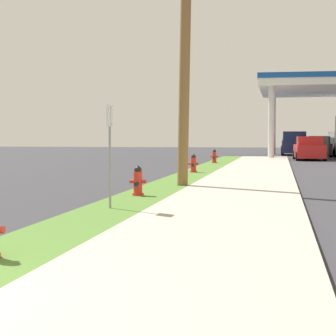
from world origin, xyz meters
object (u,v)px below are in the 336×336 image
object	(u,v)px
car_red_by_near_pump	(309,149)
car_black_by_far_pump	(318,147)
fire_hydrant_fourth	(214,157)
fire_hydrant_third	(193,164)
street_sign_post	(110,135)
utility_pole_midground	(185,30)
fire_hydrant_second	(138,182)
truck_navy_at_far_bay	(294,144)

from	to	relation	value
car_red_by_near_pump	car_black_by_far_pump	distance (m)	7.07
fire_hydrant_fourth	car_red_by_near_pump	xyz separation A→B (m)	(5.48, 8.06, 0.28)
fire_hydrant_third	street_sign_post	world-z (taller)	street_sign_post
utility_pole_midground	car_black_by_far_pump	bearing A→B (deg)	79.17
car_red_by_near_pump	fire_hydrant_second	bearing A→B (deg)	-101.48
fire_hydrant_third	fire_hydrant_fourth	distance (m)	8.76
fire_hydrant_fourth	car_black_by_far_pump	distance (m)	16.40
fire_hydrant_second	car_red_by_near_pump	distance (m)	27.16
fire_hydrant_fourth	street_sign_post	bearing A→B (deg)	-89.66
street_sign_post	car_red_by_near_pump	world-z (taller)	street_sign_post
fire_hydrant_second	utility_pole_midground	bearing A→B (deg)	79.46
fire_hydrant_fourth	utility_pole_midground	size ratio (longest dim) A/B	0.08
street_sign_post	car_black_by_far_pump	distance (m)	36.88
utility_pole_midground	car_red_by_near_pump	distance (m)	23.96
car_black_by_far_pump	truck_navy_at_far_bay	size ratio (longest dim) A/B	0.83
street_sign_post	car_black_by_far_pump	bearing A→B (deg)	80.07
fire_hydrant_second	street_sign_post	world-z (taller)	street_sign_post
fire_hydrant_third	car_red_by_near_pump	bearing A→B (deg)	72.23
utility_pole_midground	car_black_by_far_pump	xyz separation A→B (m)	(5.76, 30.12, -4.07)
fire_hydrant_fourth	utility_pole_midground	distance (m)	15.69
car_red_by_near_pump	truck_navy_at_far_bay	xyz separation A→B (m)	(-0.76, 10.60, 0.19)
fire_hydrant_second	utility_pole_midground	xyz separation A→B (m)	(0.65, 3.49, 4.35)
car_black_by_far_pump	fire_hydrant_third	bearing A→B (deg)	-105.03
fire_hydrant_third	fire_hydrant_fourth	size ratio (longest dim) A/B	1.00
fire_hydrant_third	street_sign_post	distance (m)	12.55
street_sign_post	truck_navy_at_far_bay	world-z (taller)	street_sign_post
street_sign_post	car_black_by_far_pump	size ratio (longest dim) A/B	0.47
car_red_by_near_pump	fire_hydrant_fourth	bearing A→B (deg)	-124.19
fire_hydrant_second	truck_navy_at_far_bay	world-z (taller)	truck_navy_at_far_bay
fire_hydrant_second	car_black_by_far_pump	world-z (taller)	car_black_by_far_pump
utility_pole_midground	street_sign_post	world-z (taller)	utility_pole_midground
utility_pole_midground	car_red_by_near_pump	xyz separation A→B (m)	(4.75, 23.12, -4.07)
fire_hydrant_second	fire_hydrant_third	xyz separation A→B (m)	(0.01, 9.79, 0.00)
car_red_by_near_pump	fire_hydrant_third	bearing A→B (deg)	-107.77
car_black_by_far_pump	truck_navy_at_far_bay	world-z (taller)	truck_navy_at_far_bay
fire_hydrant_fourth	car_red_by_near_pump	size ratio (longest dim) A/B	0.16
car_red_by_near_pump	car_black_by_far_pump	bearing A→B (deg)	81.82
fire_hydrant_fourth	street_sign_post	size ratio (longest dim) A/B	0.35
fire_hydrant_second	fire_hydrant_third	size ratio (longest dim) A/B	1.00
fire_hydrant_fourth	street_sign_post	world-z (taller)	street_sign_post
car_red_by_near_pump	car_black_by_far_pump	size ratio (longest dim) A/B	1.01
fire_hydrant_second	street_sign_post	size ratio (longest dim) A/B	0.35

